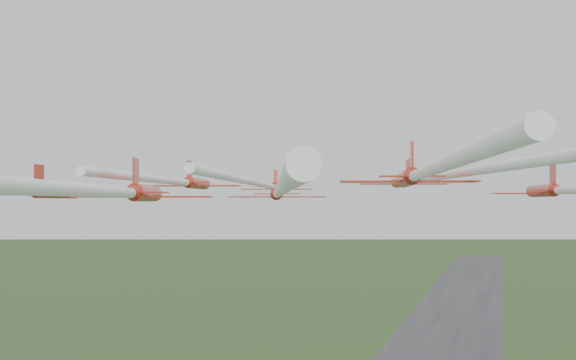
% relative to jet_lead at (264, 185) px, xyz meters
% --- Properties ---
extents(runway, '(38.00, 900.00, 0.04)m').
position_rel_jet_lead_xyz_m(runway, '(4.72, 192.88, -49.17)').
color(runway, '#313133').
rests_on(runway, ground).
extents(jet_lead, '(16.66, 64.89, 2.64)m').
position_rel_jet_lead_xyz_m(jet_lead, '(0.00, 0.00, 0.00)').
color(jet_lead, red).
extents(jet_row2_left, '(12.04, 43.44, 2.87)m').
position_rel_jet_lead_xyz_m(jet_row2_left, '(-6.25, -7.50, 0.16)').
color(jet_row2_left, red).
extents(jet_row2_right, '(19.11, 56.97, 2.83)m').
position_rel_jet_lead_xyz_m(jet_row2_right, '(17.27, -6.08, 0.37)').
color(jet_row2_right, red).
extents(jet_row3_left, '(13.05, 52.24, 2.95)m').
position_rel_jet_lead_xyz_m(jet_row3_left, '(-13.72, -25.64, -0.89)').
color(jet_row3_left, red).
extents(jet_row3_mid, '(21.76, 64.43, 2.64)m').
position_rel_jet_lead_xyz_m(jet_row3_mid, '(9.06, -26.67, -1.13)').
color(jet_row3_mid, red).
extents(jet_row4_left, '(21.71, 63.48, 2.88)m').
position_rel_jet_lead_xyz_m(jet_row4_left, '(4.22, -43.85, -1.19)').
color(jet_row4_left, red).
extents(jet_row4_right, '(12.69, 46.97, 2.93)m').
position_rel_jet_lead_xyz_m(jet_row4_right, '(19.22, -31.33, -0.09)').
color(jet_row4_right, red).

